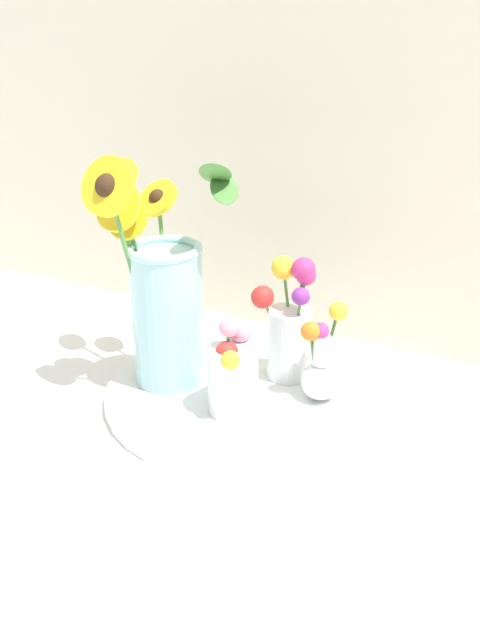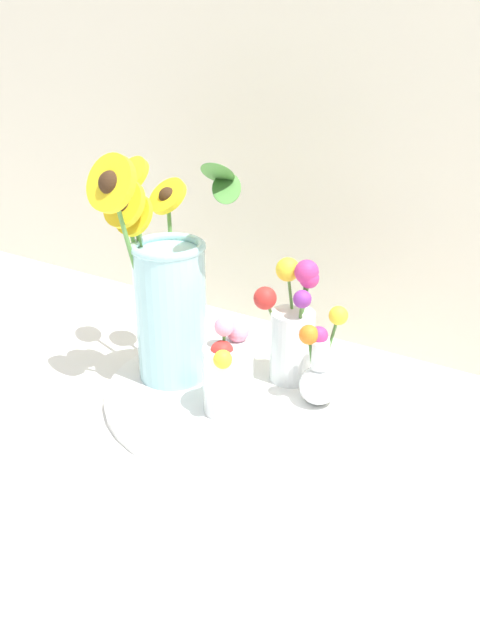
{
  "view_description": "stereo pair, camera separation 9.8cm",
  "coord_description": "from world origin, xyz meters",
  "px_view_note": "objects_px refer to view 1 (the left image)",
  "views": [
    {
      "loc": [
        0.37,
        -0.69,
        0.55
      ],
      "look_at": [
        -0.03,
        0.11,
        0.14
      ],
      "focal_mm": 35.0,
      "sensor_mm": 36.0,
      "label": 1
    },
    {
      "loc": [
        0.45,
        -0.64,
        0.55
      ],
      "look_at": [
        -0.03,
        0.11,
        0.14
      ],
      "focal_mm": 35.0,
      "sensor_mm": 36.0,
      "label": 2
    }
  ],
  "objects_px": {
    "serving_tray": "(240,392)",
    "vase_bulb_right": "(321,365)",
    "mason_jar_sunflowers": "(163,297)",
    "vase_small_center": "(233,373)",
    "vase_small_back": "(289,327)"
  },
  "relations": [
    {
      "from": "vase_small_center",
      "to": "vase_bulb_right",
      "type": "height_order",
      "value": "vase_bulb_right"
    },
    {
      "from": "serving_tray",
      "to": "mason_jar_sunflowers",
      "type": "distance_m",
      "value": 0.2
    },
    {
      "from": "serving_tray",
      "to": "vase_bulb_right",
      "type": "bearing_deg",
      "value": 13.73
    },
    {
      "from": "serving_tray",
      "to": "vase_small_back",
      "type": "distance_m",
      "value": 0.14
    },
    {
      "from": "serving_tray",
      "to": "vase_small_center",
      "type": "xyz_separation_m",
      "value": [
        0.02,
        -0.06,
        0.07
      ]
    },
    {
      "from": "vase_small_center",
      "to": "vase_bulb_right",
      "type": "bearing_deg",
      "value": 41.28
    },
    {
      "from": "vase_small_center",
      "to": "mason_jar_sunflowers",
      "type": "bearing_deg",
      "value": 164.05
    },
    {
      "from": "mason_jar_sunflowers",
      "to": "vase_bulb_right",
      "type": "bearing_deg",
      "value": 11.72
    },
    {
      "from": "vase_bulb_right",
      "to": "vase_small_back",
      "type": "relative_size",
      "value": 0.75
    },
    {
      "from": "vase_bulb_right",
      "to": "vase_small_back",
      "type": "distance_m",
      "value": 0.09
    },
    {
      "from": "serving_tray",
      "to": "vase_small_center",
      "type": "height_order",
      "value": "vase_small_center"
    },
    {
      "from": "mason_jar_sunflowers",
      "to": "vase_bulb_right",
      "type": "relative_size",
      "value": 2.4
    },
    {
      "from": "vase_small_center",
      "to": "vase_small_back",
      "type": "bearing_deg",
      "value": 75.73
    },
    {
      "from": "serving_tray",
      "to": "vase_bulb_right",
      "type": "xyz_separation_m",
      "value": [
        0.13,
        0.03,
        0.07
      ]
    },
    {
      "from": "vase_bulb_right",
      "to": "vase_small_back",
      "type": "bearing_deg",
      "value": 149.35
    }
  ]
}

